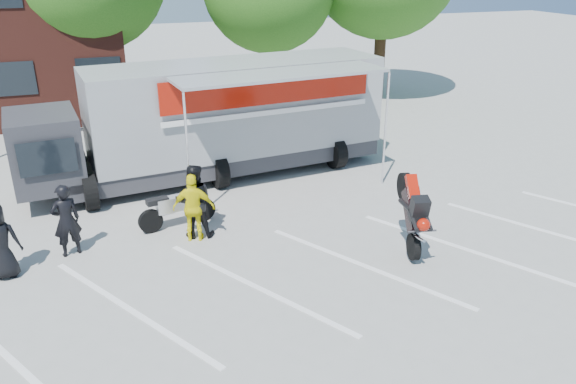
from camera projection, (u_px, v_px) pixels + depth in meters
ground at (260, 316)px, 10.15m from camera, size 100.00×100.00×0.00m
parking_bay_lines at (245, 288)px, 11.01m from camera, size 18.09×13.33×0.01m
transporter_truck at (224, 173)px, 16.88m from camera, size 10.79×6.03×3.29m
parked_motorcycle at (179, 226)px, 13.57m from camera, size 2.04×1.01×1.02m
stunt_bike_rider at (403, 247)px, 12.58m from camera, size 1.11×1.76×1.92m
spectator_leather_b at (66, 220)px, 11.97m from camera, size 0.68×0.54×1.63m
spectator_leather_c at (194, 201)px, 12.77m from camera, size 0.98×0.84×1.75m
spectator_hivis at (194, 208)px, 12.61m from camera, size 1.02×0.66×1.60m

